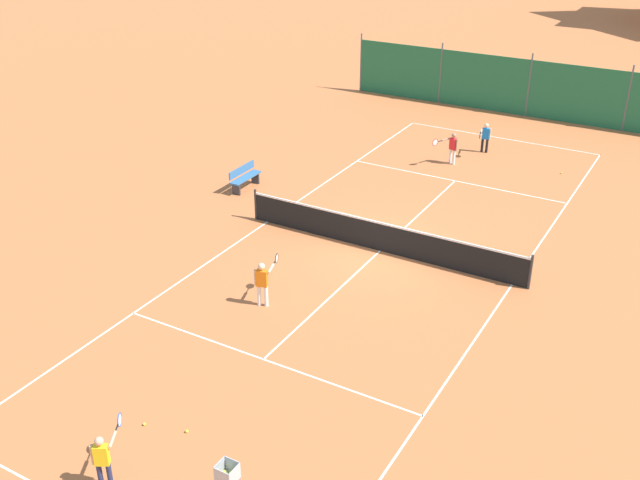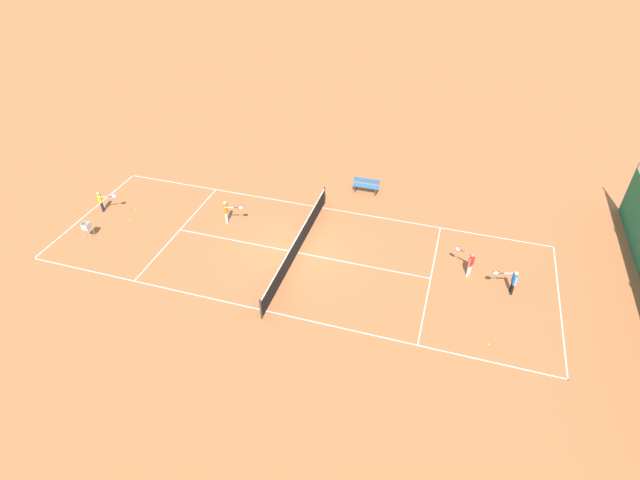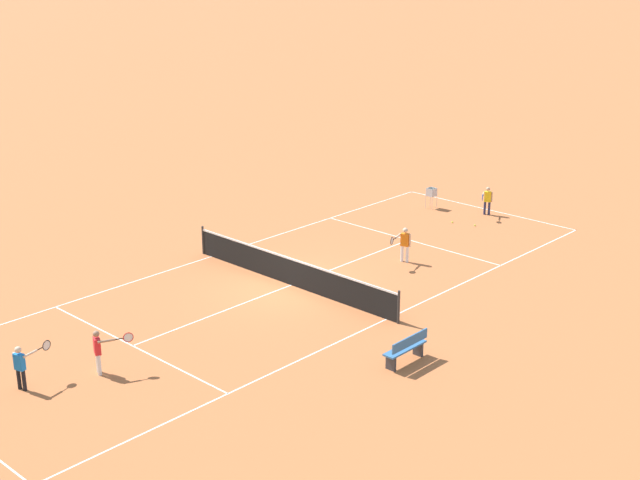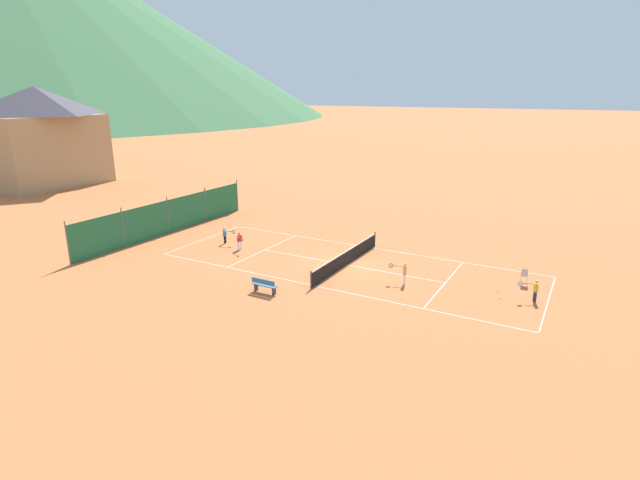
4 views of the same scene
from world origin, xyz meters
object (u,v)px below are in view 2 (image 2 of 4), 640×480
Objects in this scene: player_near_baseline at (227,210)px; player_far_service at (513,281)px; player_far_baseline at (470,262)px; tennis_ball_near_corner at (136,210)px; tennis_ball_alley_left at (489,344)px; ball_hopper at (86,227)px; courtside_bench at (366,186)px; tennis_ball_alley_right at (130,220)px; player_near_service at (101,200)px; tennis_net at (297,245)px.

player_near_baseline reaches higher than player_far_service.
player_far_baseline is 18.88× the size of tennis_ball_near_corner.
tennis_ball_alley_left is 0.07× the size of ball_hopper.
tennis_ball_alley_right is at bearing -60.45° from courtside_bench.
player_near_baseline is 14.21m from player_far_service.
courtside_bench reaches higher than tennis_ball_alley_right.
player_near_baseline is 19.38× the size of tennis_ball_near_corner.
ball_hopper is (1.87, -1.09, 0.62)m from tennis_ball_alley_right.
player_near_service is 18.11× the size of tennis_ball_near_corner.
tennis_net is 4.55m from player_near_baseline.
tennis_ball_near_corner is (-0.10, -17.56, -0.69)m from player_far_baseline.
player_near_baseline reaches higher than tennis_net.
tennis_ball_near_corner and tennis_ball_alley_right have the same top height.
tennis_ball_alley_right is 0.04× the size of courtside_bench.
player_near_baseline reaches higher than ball_hopper.
courtside_bench is at bearing -143.38° from tennis_ball_alley_left.
player_near_baseline is 1.44× the size of ball_hopper.
player_far_service is at bearing 89.22° from player_near_service.
player_far_service is 18.46× the size of tennis_ball_near_corner.
tennis_ball_near_corner is at bearing -163.31° from tennis_ball_alley_right.
player_far_service is 1.02× the size of player_near_service.
tennis_net is at bearing -84.41° from player_far_baseline.
tennis_ball_alley_left is at bearing 36.62° from courtside_bench.
courtside_bench is (-4.98, 6.26, -0.29)m from player_near_baseline.
player_near_baseline reaches higher than tennis_ball_alley_right.
tennis_net is 6.12× the size of courtside_bench.
player_far_baseline is 19.18m from player_near_service.
player_far_baseline is at bearing 98.32° from ball_hopper.
tennis_ball_alley_right is (0.11, -19.14, -0.68)m from player_far_service.
tennis_ball_near_corner and tennis_ball_alley_left have the same top height.
player_far_baseline reaches higher than player_far_service.
player_near_baseline is (-1.37, -4.33, 0.25)m from tennis_net.
player_near_baseline reaches higher than player_near_service.
player_far_baseline is at bearing 47.33° from courtside_bench.
player_near_baseline is 19.38× the size of tennis_ball_alley_left.
player_far_baseline reaches higher than player_near_service.
player_near_service is at bearing -88.75° from player_far_baseline.
ball_hopper reaches higher than tennis_ball_alley_left.
player_near_baseline is 6.95m from player_near_service.
player_near_service is (0.42, -19.17, -0.03)m from player_far_baseline.
player_far_service is 0.98× the size of player_far_baseline.
player_near_service is at bearing -160.62° from ball_hopper.
ball_hopper is (2.69, -18.37, -0.07)m from player_far_baseline.
player_far_service reaches higher than tennis_ball_alley_left.
tennis_net is at bearing -109.74° from tennis_ball_alley_left.
tennis_ball_alley_left is at bearing 77.51° from tennis_ball_near_corner.
player_near_service is 2.04m from tennis_ball_alley_right.
player_near_baseline is at bearing 105.69° from tennis_ball_alley_right.
player_near_service is 14.44m from courtside_bench.
player_near_service reaches higher than tennis_ball_alley_right.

